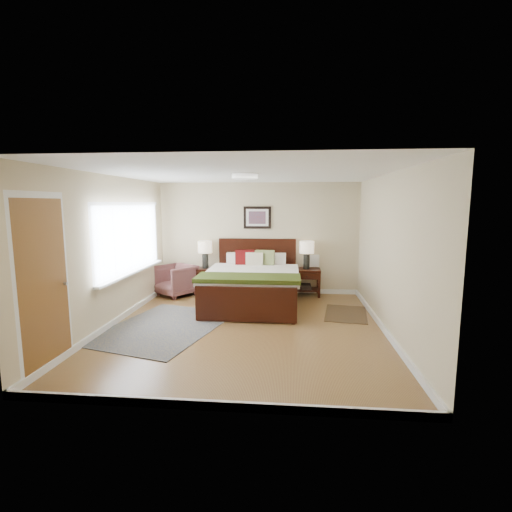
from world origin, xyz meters
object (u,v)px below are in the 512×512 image
at_px(bed, 252,278).
at_px(nightstand_right, 306,279).
at_px(nightstand_left, 205,274).
at_px(lamp_left, 205,250).
at_px(armchair, 176,280).
at_px(rug_persian, 164,327).
at_px(lamp_right, 307,250).

bearing_deg(bed, nightstand_right, 38.30).
relative_size(nightstand_left, lamp_left, 0.95).
distance_m(armchair, rug_persian, 2.19).
bearing_deg(armchair, nightstand_left, 57.62).
xyz_separation_m(lamp_right, rug_persian, (-2.44, -2.38, -1.02)).
distance_m(lamp_right, rug_persian, 3.56).
bearing_deg(armchair, rug_persian, -42.39).
xyz_separation_m(nightstand_right, armchair, (-2.89, -0.26, -0.03)).
distance_m(nightstand_left, armchair, 0.67).
height_order(nightstand_right, armchair, armchair).
bearing_deg(rug_persian, nightstand_left, 100.82).
distance_m(bed, rug_persian, 2.07).
xyz_separation_m(nightstand_left, lamp_left, (0.00, 0.02, 0.54)).
bearing_deg(armchair, lamp_left, 59.25).
bearing_deg(lamp_right, bed, -141.25).
bearing_deg(bed, lamp_left, 142.51).
xyz_separation_m(lamp_left, rug_persian, (-0.17, -2.38, -1.00)).
height_order(nightstand_right, lamp_left, lamp_left).
xyz_separation_m(bed, armchair, (-1.78, 0.62, -0.22)).
bearing_deg(rug_persian, armchair, 116.88).
bearing_deg(nightstand_right, nightstand_left, -179.84).
bearing_deg(rug_persian, nightstand_right, 58.99).
relative_size(bed, lamp_left, 3.73).
bearing_deg(nightstand_left, bed, -36.85).
distance_m(nightstand_left, nightstand_right, 2.27).
height_order(lamp_left, rug_persian, lamp_left).
bearing_deg(bed, rug_persian, -131.70).
bearing_deg(nightstand_left, lamp_right, 0.52).
distance_m(nightstand_right, armchair, 2.90).
relative_size(bed, lamp_right, 3.73).
bearing_deg(nightstand_left, nightstand_right, 0.16).
relative_size(nightstand_left, armchair, 0.76).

